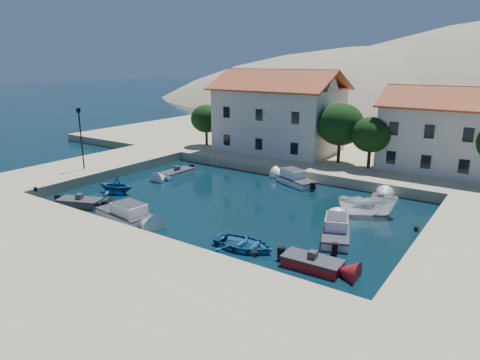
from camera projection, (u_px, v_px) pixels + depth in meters
The scene contains 19 objects.
ground at pixel (147, 245), 28.42m from camera, with size 400.00×400.00×0.00m, color black.
quay_south at pixel (66, 274), 23.53m from camera, with size 52.00×12.00×1.00m, color tan.
quay_west at pixel (92, 168), 46.59m from camera, with size 8.00×20.00×1.00m, color tan.
quay_north at pixel (367, 147), 57.31m from camera, with size 80.00×36.00×1.00m, color tan.
building_left at pixel (279, 110), 52.28m from camera, with size 14.70×9.45×9.70m.
building_mid at pixel (438, 127), 43.44m from camera, with size 10.50×8.40×8.30m.
trees at pixel (354, 129), 44.82m from camera, with size 37.30×5.30×6.45m.
lamppost at pixel (81, 133), 43.03m from camera, with size 0.35×0.25×6.22m.
bollards at pixel (215, 220), 29.65m from camera, with size 29.36×9.56×0.30m.
motorboat_grey_sw at pixel (80, 202), 35.88m from camera, with size 3.97×2.85×1.25m.
cabin_cruiser_south at pixel (124, 213), 32.88m from camera, with size 5.12×2.71×1.60m.
rowboat_south at pixel (244, 248), 27.90m from camera, with size 3.02×4.24×0.88m, color navy.
motorboat_red_se at pixel (312, 263), 25.21m from camera, with size 3.59×1.71×1.25m.
cabin_cruiser_east at pixel (336, 232), 29.21m from camera, with size 3.24×4.75×1.60m.
boat_east at pixel (367, 215), 33.79m from camera, with size 1.72×4.56×1.76m, color white.
motorboat_white_ne at pixel (380, 203), 35.78m from camera, with size 2.27×3.86×1.25m.
rowboat_west at pixel (116, 193), 39.44m from camera, with size 2.95×3.41×1.80m, color navy.
motorboat_white_west at pixel (177, 173), 45.16m from camera, with size 1.86×3.92×1.25m.
cabin_cruiser_north at pixel (296, 180), 42.04m from camera, with size 4.73×3.51×1.60m.
Camera 1 is at (19.96, -18.05, 11.86)m, focal length 32.00 mm.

